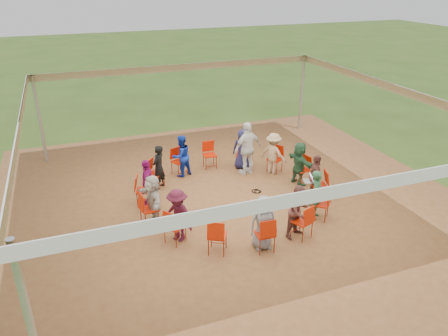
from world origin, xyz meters
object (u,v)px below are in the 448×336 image
object	(u,v)px
chair_3	(243,154)
laptop	(310,179)
chair_8	(149,209)
standing_person	(248,148)
chair_4	(210,155)
person_seated_7	(153,200)
person_seated_8	(178,215)
person_seated_11	(317,195)
person_seated_2	(273,154)
chair_9	(175,226)
person_seated_0	(315,178)
person_seated_4	(181,156)
person_seated_10	(299,211)
cable_coil	(257,191)
chair_7	(144,190)
chair_13	(320,204)
chair_5	(179,162)
person_seated_5	(159,167)
chair_12	(302,222)
person_seated_6	(148,182)
chair_10	(217,236)
chair_2	(275,159)
chair_6	(156,174)
chair_11	(265,234)
person_seated_9	(263,223)
person_seated_1	(299,163)
person_seated_3	(243,149)
chair_1	(302,170)
chair_0	(319,185)

from	to	relation	value
chair_3	laptop	bearing A→B (deg)	137.15
chair_8	standing_person	world-z (taller)	standing_person
chair_8	chair_4	bearing A→B (deg)	128.57
person_seated_7	person_seated_8	bearing A→B (deg)	12.86
chair_8	person_seated_11	size ratio (longest dim) A/B	0.66
person_seated_7	person_seated_2	bearing A→B (deg)	102.86
chair_9	person_seated_2	distance (m)	4.88
person_seated_0	standing_person	bearing A→B (deg)	42.52
person_seated_4	person_seated_10	xyz separation A→B (m)	(1.77, -4.41, 0.00)
chair_8	cable_coil	distance (m)	3.48
chair_7	chair_13	world-z (taller)	same
chair_8	chair_13	bearing A→B (deg)	64.29
chair_5	person_seated_5	world-z (taller)	person_seated_5
chair_12	person_seated_5	xyz separation A→B (m)	(-2.69, 3.92, 0.24)
person_seated_6	chair_10	bearing A→B (deg)	36.80
chair_3	person_seated_2	size ratio (longest dim) A/B	0.66
chair_2	chair_3	bearing A→B (deg)	12.86
chair_9	standing_person	size ratio (longest dim) A/B	0.51
chair_4	chair_12	bearing A→B (deg)	102.86
chair_6	chair_8	bearing A→B (deg)	25.71
chair_5	standing_person	world-z (taller)	standing_person
chair_4	person_seated_6	distance (m)	3.05
chair_11	person_seated_6	xyz separation A→B (m)	(-2.11, 3.18, 0.24)
person_seated_4	person_seated_2	bearing A→B (deg)	141.43
person_seated_2	person_seated_9	distance (m)	4.29
chair_8	person_seated_4	xyz separation A→B (m)	(1.58, 2.60, 0.24)
chair_7	chair_8	xyz separation A→B (m)	(-0.07, -1.11, 0.00)
person_seated_1	person_seated_9	size ratio (longest dim) A/B	1.00
chair_5	person_seated_8	xyz separation A→B (m)	(-1.02, -3.67, 0.24)
chair_8	chair_13	xyz separation A→B (m)	(4.31, -1.29, 0.00)
chair_2	laptop	size ratio (longest dim) A/B	2.35
person_seated_3	person_seated_7	xyz separation A→B (m)	(-3.52, -2.44, 0.00)
chair_7	person_seated_10	xyz separation A→B (m)	(3.28, -2.92, 0.24)
chair_4	person_seated_4	distance (m)	1.12
chair_1	cable_coil	distance (m)	1.62
chair_3	person_seated_8	distance (m)	4.76
person_seated_6	chair_12	bearing A→B (deg)	63.61
person_seated_10	person_seated_9	bearing A→B (deg)	167.14
chair_3	person_seated_11	xyz separation A→B (m)	(0.53, -3.78, 0.24)
chair_4	chair_7	world-z (taller)	same
chair_0	chair_6	bearing A→B (deg)	77.14
chair_7	chair_12	bearing A→B (deg)	64.29
person_seated_4	chair_4	bearing A→B (deg)	173.30
person_seated_5	laptop	world-z (taller)	person_seated_5
chair_12	chair_2	bearing A→B (deg)	51.43
chair_4	chair_9	world-z (taller)	same
person_seated_7	person_seated_1	bearing A→B (deg)	90.00
person_seated_11	laptop	xyz separation A→B (m)	(0.37, 0.97, -0.04)
chair_2	person_seated_5	world-z (taller)	person_seated_5
chair_8	person_seated_2	distance (m)	4.76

